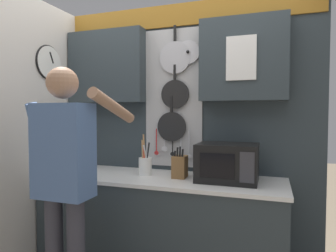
{
  "coord_description": "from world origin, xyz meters",
  "views": [
    {
      "loc": [
        0.9,
        -2.35,
        1.43
      ],
      "look_at": [
        0.01,
        0.21,
        1.3
      ],
      "focal_mm": 32.0,
      "sensor_mm": 36.0,
      "label": 1
    }
  ],
  "objects_px": {
    "microwave": "(227,162)",
    "knife_block": "(180,166)",
    "utensil_crock": "(145,164)",
    "person": "(65,170)"
  },
  "relations": [
    {
      "from": "knife_block",
      "to": "utensil_crock",
      "type": "bearing_deg",
      "value": -179.88
    },
    {
      "from": "knife_block",
      "to": "person",
      "type": "relative_size",
      "value": 0.15
    },
    {
      "from": "person",
      "to": "knife_block",
      "type": "bearing_deg",
      "value": 49.16
    },
    {
      "from": "microwave",
      "to": "knife_block",
      "type": "bearing_deg",
      "value": 179.89
    },
    {
      "from": "utensil_crock",
      "to": "person",
      "type": "relative_size",
      "value": 0.21
    },
    {
      "from": "microwave",
      "to": "utensil_crock",
      "type": "relative_size",
      "value": 1.32
    },
    {
      "from": "utensil_crock",
      "to": "knife_block",
      "type": "bearing_deg",
      "value": 0.12
    },
    {
      "from": "person",
      "to": "microwave",
      "type": "bearing_deg",
      "value": 34.97
    },
    {
      "from": "knife_block",
      "to": "person",
      "type": "xyz_separation_m",
      "value": [
        -0.6,
        -0.7,
        0.06
      ]
    },
    {
      "from": "utensil_crock",
      "to": "microwave",
      "type": "bearing_deg",
      "value": -0.01
    }
  ]
}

